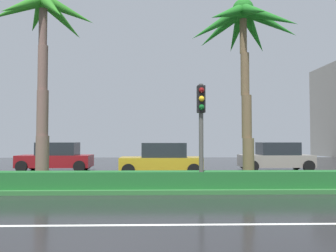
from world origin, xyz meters
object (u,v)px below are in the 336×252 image
palm_tree_mid_left (44,32)px  car_in_traffic_fourth (276,157)px  car_in_traffic_third (162,160)px  car_in_traffic_second (56,157)px  traffic_signal_median_right (201,116)px  palm_tree_centre_left (244,33)px

palm_tree_mid_left → car_in_traffic_fourth: bearing=27.2°
car_in_traffic_third → car_in_traffic_fourth: (6.99, 2.49, 0.00)m
car_in_traffic_third → car_in_traffic_second: bearing=-22.3°
traffic_signal_median_right → car_in_traffic_third: traffic_signal_median_right is taller
palm_tree_centre_left → car_in_traffic_fourth: (3.55, 6.28, -5.60)m
car_in_traffic_second → car_in_traffic_fourth: same height
palm_tree_centre_left → car_in_traffic_fourth: 9.13m
palm_tree_centre_left → traffic_signal_median_right: 4.78m
palm_tree_mid_left → traffic_signal_median_right: bearing=-19.5°
car_in_traffic_third → car_in_traffic_fourth: same height
car_in_traffic_fourth → palm_tree_centre_left: bearing=60.6°
traffic_signal_median_right → palm_tree_mid_left: bearing=160.5°
palm_tree_mid_left → car_in_traffic_fourth: size_ratio=1.89×
car_in_traffic_second → car_in_traffic_fourth: (13.36, -0.13, 0.00)m
car_in_traffic_second → palm_tree_mid_left: bearing=101.8°
traffic_signal_median_right → car_in_traffic_third: (-1.34, 5.96, -1.90)m
palm_tree_mid_left → traffic_signal_median_right: (6.38, -2.26, -3.73)m
palm_tree_centre_left → traffic_signal_median_right: (-2.11, -2.16, -3.70)m
palm_tree_mid_left → car_in_traffic_fourth: 14.66m
palm_tree_centre_left → car_in_traffic_second: palm_tree_centre_left is taller
palm_tree_centre_left → car_in_traffic_second: 12.99m
palm_tree_mid_left → car_in_traffic_second: size_ratio=1.89×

